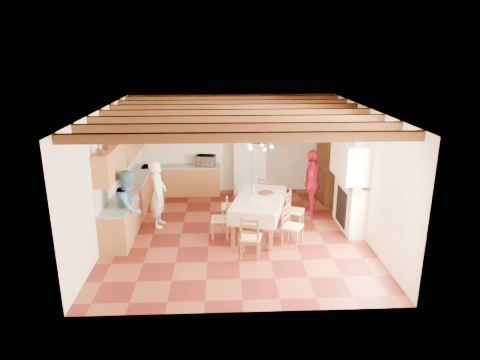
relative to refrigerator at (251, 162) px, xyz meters
name	(u,v)px	position (x,y,z in m)	size (l,w,h in m)	color
floor	(236,233)	(-0.55, -3.10, -0.97)	(6.00, 6.50, 0.02)	#4E1412
ceiling	(236,108)	(-0.55, -3.10, 2.05)	(6.00, 6.50, 0.02)	silver
wall_back	(232,143)	(-0.55, 0.16, 0.54)	(6.00, 0.02, 3.00)	beige
wall_front	(244,231)	(-0.55, -6.36, 0.54)	(6.00, 0.02, 3.00)	beige
wall_left	(105,175)	(-3.56, -3.10, 0.54)	(0.02, 6.50, 3.00)	beige
wall_right	(364,172)	(2.46, -3.10, 0.54)	(0.02, 6.50, 3.00)	beige
ceiling_beams	(236,113)	(-0.55, -3.10, 1.95)	(6.00, 6.30, 0.16)	#361C0E
lower_cabinets_left	(131,203)	(-3.25, -2.05, -0.53)	(0.60, 4.30, 0.86)	brown
lower_cabinets_back	(182,181)	(-2.10, -0.15, -0.53)	(2.30, 0.60, 0.86)	brown
countertop_left	(130,187)	(-3.25, -2.05, -0.08)	(0.62, 4.30, 0.04)	gray
countertop_back	(181,166)	(-2.10, -0.15, -0.08)	(2.34, 0.62, 0.04)	gray
backsplash_left	(118,175)	(-3.54, -2.05, 0.24)	(0.03, 4.30, 0.60)	#ECE9CD
backsplash_back	(182,154)	(-2.10, 0.13, 0.24)	(2.30, 0.03, 0.60)	#ECE9CD
upper_cabinets	(122,150)	(-3.38, -2.05, 0.89)	(0.35, 4.20, 0.70)	brown
fireplace	(349,174)	(2.17, -2.90, 0.44)	(0.56, 1.60, 2.80)	beige
wall_picture	(283,132)	(1.00, 0.13, 0.89)	(0.34, 0.03, 0.42)	black
refrigerator	(251,162)	(0.00, 0.00, 0.00)	(0.96, 0.79, 1.92)	silver
hutch	(329,164)	(2.20, -0.90, 0.14)	(0.51, 1.22, 2.21)	#392213
dining_table	(259,201)	(-0.01, -3.10, -0.15)	(1.54, 2.26, 0.90)	beige
chandelier	(260,142)	(-0.01, -3.10, 1.29)	(0.47, 0.47, 0.03)	black
chair_left_near	(220,218)	(-0.95, -3.31, -0.48)	(0.42, 0.40, 0.96)	brown
chair_left_far	(229,206)	(-0.71, -2.49, -0.48)	(0.42, 0.40, 0.96)	brown
chair_right_near	(292,226)	(0.68, -3.82, -0.48)	(0.42, 0.40, 0.96)	brown
chair_right_far	(295,210)	(0.90, -2.88, -0.48)	(0.42, 0.40, 0.96)	brown
chair_end_near	(251,236)	(-0.30, -4.35, -0.48)	(0.42, 0.40, 0.96)	brown
chair_end_far	(265,197)	(0.26, -1.90, -0.48)	(0.42, 0.40, 0.96)	brown
person_man	(158,194)	(-2.47, -2.56, -0.12)	(0.61, 0.40, 1.69)	white
person_woman_blue	(130,207)	(-2.98, -3.50, -0.10)	(0.84, 0.65, 1.73)	#3D6990
person_woman_red	(312,182)	(1.50, -1.93, -0.08)	(1.04, 0.43, 1.77)	maroon
microwave	(206,160)	(-1.36, -0.15, 0.09)	(0.56, 0.38, 0.31)	silver
fridge_vase	(252,126)	(0.05, 0.00, 1.11)	(0.28, 0.28, 0.29)	#392213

